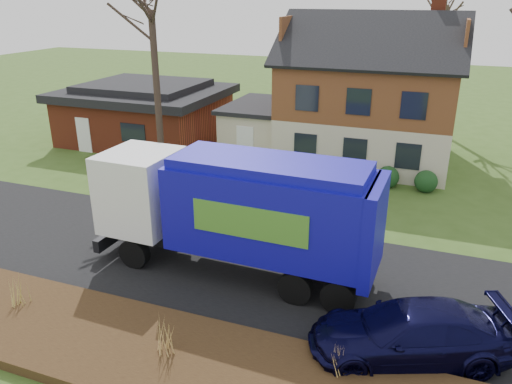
% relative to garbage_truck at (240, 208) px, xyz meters
% --- Properties ---
extents(ground, '(120.00, 120.00, 0.00)m').
position_rel_garbage_truck_xyz_m(ground, '(-0.09, 0.40, -2.40)').
color(ground, '#36511B').
rests_on(ground, ground).
extents(road, '(80.00, 7.00, 0.02)m').
position_rel_garbage_truck_xyz_m(road, '(-0.09, 0.40, -2.39)').
color(road, black).
rests_on(road, ground).
extents(mulch_verge, '(80.00, 3.50, 0.30)m').
position_rel_garbage_truck_xyz_m(mulch_verge, '(-0.09, -4.90, -2.25)').
color(mulch_verge, black).
rests_on(mulch_verge, ground).
extents(main_house, '(12.95, 8.95, 9.26)m').
position_rel_garbage_truck_xyz_m(main_house, '(1.40, 14.31, 1.63)').
color(main_house, beige).
rests_on(main_house, ground).
extents(ranch_house, '(9.80, 8.20, 3.70)m').
position_rel_garbage_truck_xyz_m(ranch_house, '(-12.09, 13.40, -0.58)').
color(ranch_house, maroon).
rests_on(ranch_house, ground).
extents(garbage_truck, '(9.76, 2.81, 4.16)m').
position_rel_garbage_truck_xyz_m(garbage_truck, '(0.00, 0.00, 0.00)').
color(garbage_truck, black).
rests_on(garbage_truck, ground).
extents(silver_sedan, '(4.52, 2.21, 1.43)m').
position_rel_garbage_truck_xyz_m(silver_sedan, '(-5.02, 4.85, -1.68)').
color(silver_sedan, '#A6A7AD').
rests_on(silver_sedan, ground).
extents(navy_wagon, '(5.63, 3.91, 1.51)m').
position_rel_garbage_truck_xyz_m(navy_wagon, '(5.74, -2.49, -1.64)').
color(navy_wagon, black).
rests_on(navy_wagon, ground).
extents(grass_clump_west, '(0.34, 0.28, 0.90)m').
position_rel_garbage_truck_xyz_m(grass_clump_west, '(-5.21, -4.51, -1.65)').
color(grass_clump_west, tan).
rests_on(grass_clump_west, mulch_verge).
extents(grass_clump_mid, '(0.39, 0.32, 1.08)m').
position_rel_garbage_truck_xyz_m(grass_clump_mid, '(-0.04, -4.87, -1.56)').
color(grass_clump_mid, tan).
rests_on(grass_clump_mid, mulch_verge).
extents(grass_clump_east, '(0.30, 0.25, 0.75)m').
position_rel_garbage_truck_xyz_m(grass_clump_east, '(4.22, -4.00, -1.72)').
color(grass_clump_east, tan).
rests_on(grass_clump_east, mulch_verge).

